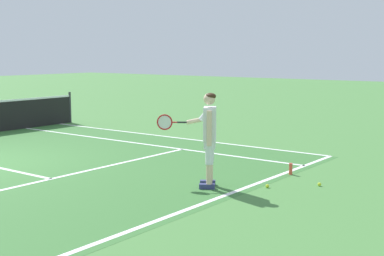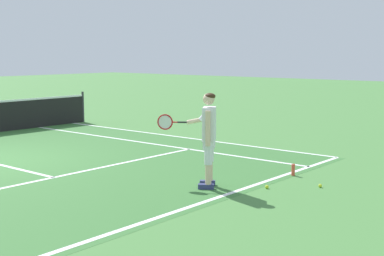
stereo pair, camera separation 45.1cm
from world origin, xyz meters
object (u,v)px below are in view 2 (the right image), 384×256
at_px(water_bottle, 293,170).
at_px(tennis_ball_by_baseline, 267,187).
at_px(tennis_player, 208,133).
at_px(tennis_ball_near_feet, 320,186).

bearing_deg(water_bottle, tennis_ball_by_baseline, -172.50).
relative_size(tennis_player, water_bottle, 7.37).
bearing_deg(water_bottle, tennis_ball_near_feet, -122.34).
height_order(tennis_player, water_bottle, tennis_player).
bearing_deg(water_bottle, tennis_player, 158.10).
height_order(tennis_ball_near_feet, water_bottle, water_bottle).
xyz_separation_m(tennis_player, tennis_ball_near_feet, (1.28, -1.59, -0.96)).
bearing_deg(tennis_player, water_bottle, -21.90).
distance_m(tennis_ball_near_feet, tennis_ball_by_baseline, 0.98).
relative_size(tennis_ball_near_feet, tennis_ball_by_baseline, 1.00).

